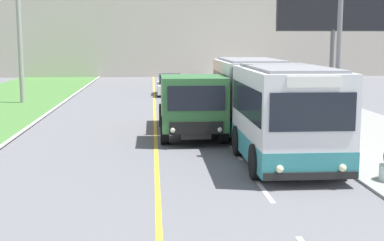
{
  "coord_description": "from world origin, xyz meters",
  "views": [
    {
      "loc": [
        -0.1,
        -0.92,
        3.86
      ],
      "look_at": [
        1.1,
        15.27,
        1.4
      ],
      "focal_mm": 50.0,
      "sensor_mm": 36.0,
      "label": 1
    }
  ],
  "objects_px": {
    "city_bus": "(266,104)",
    "planter_round_second": "(347,139)",
    "utility_pole_far": "(19,19)",
    "billboard_large": "(334,11)",
    "dump_truck": "(192,106)",
    "traffic_light_mast": "(321,34)",
    "car_distant": "(170,85)"
  },
  "relations": [
    {
      "from": "dump_truck",
      "to": "billboard_large",
      "type": "relative_size",
      "value": 0.99
    },
    {
      "from": "dump_truck",
      "to": "car_distant",
      "type": "bearing_deg",
      "value": 91.01
    },
    {
      "from": "dump_truck",
      "to": "utility_pole_far",
      "type": "height_order",
      "value": "utility_pole_far"
    },
    {
      "from": "city_bus",
      "to": "traffic_light_mast",
      "type": "height_order",
      "value": "traffic_light_mast"
    },
    {
      "from": "city_bus",
      "to": "planter_round_second",
      "type": "relative_size",
      "value": 11.63
    },
    {
      "from": "dump_truck",
      "to": "car_distant",
      "type": "distance_m",
      "value": 16.91
    },
    {
      "from": "traffic_light_mast",
      "to": "planter_round_second",
      "type": "distance_m",
      "value": 3.74
    },
    {
      "from": "planter_round_second",
      "to": "traffic_light_mast",
      "type": "bearing_deg",
      "value": -159.52
    },
    {
      "from": "car_distant",
      "to": "planter_round_second",
      "type": "xyz_separation_m",
      "value": [
        5.33,
        -20.28,
        -0.18
      ]
    },
    {
      "from": "utility_pole_far",
      "to": "billboard_large",
      "type": "xyz_separation_m",
      "value": [
        17.83,
        -4.44,
        0.31
      ]
    },
    {
      "from": "planter_round_second",
      "to": "billboard_large",
      "type": "bearing_deg",
      "value": 74.04
    },
    {
      "from": "traffic_light_mast",
      "to": "car_distant",
      "type": "bearing_deg",
      "value": 101.32
    },
    {
      "from": "city_bus",
      "to": "billboard_large",
      "type": "distance_m",
      "value": 12.19
    },
    {
      "from": "billboard_large",
      "to": "planter_round_second",
      "type": "height_order",
      "value": "billboard_large"
    },
    {
      "from": "city_bus",
      "to": "car_distant",
      "type": "height_order",
      "value": "city_bus"
    },
    {
      "from": "city_bus",
      "to": "dump_truck",
      "type": "xyz_separation_m",
      "value": [
        -2.53,
        1.9,
        -0.29
      ]
    },
    {
      "from": "utility_pole_far",
      "to": "traffic_light_mast",
      "type": "xyz_separation_m",
      "value": [
        13.36,
        -16.38,
        -1.06
      ]
    },
    {
      "from": "car_distant",
      "to": "billboard_large",
      "type": "xyz_separation_m",
      "value": [
        8.62,
        -8.79,
        4.71
      ]
    },
    {
      "from": "dump_truck",
      "to": "traffic_light_mast",
      "type": "distance_m",
      "value": 6.09
    },
    {
      "from": "dump_truck",
      "to": "planter_round_second",
      "type": "distance_m",
      "value": 6.11
    },
    {
      "from": "traffic_light_mast",
      "to": "dump_truck",
      "type": "bearing_deg",
      "value": 135.18
    },
    {
      "from": "utility_pole_far",
      "to": "traffic_light_mast",
      "type": "distance_m",
      "value": 21.16
    },
    {
      "from": "planter_round_second",
      "to": "utility_pole_far",
      "type": "bearing_deg",
      "value": 132.39
    },
    {
      "from": "dump_truck",
      "to": "planter_round_second",
      "type": "xyz_separation_m",
      "value": [
        5.04,
        -3.38,
        -0.76
      ]
    },
    {
      "from": "car_distant",
      "to": "traffic_light_mast",
      "type": "xyz_separation_m",
      "value": [
        4.15,
        -20.73,
        3.34
      ]
    },
    {
      "from": "car_distant",
      "to": "dump_truck",
      "type": "bearing_deg",
      "value": -88.99
    },
    {
      "from": "dump_truck",
      "to": "planter_round_second",
      "type": "bearing_deg",
      "value": -33.88
    },
    {
      "from": "city_bus",
      "to": "planter_round_second",
      "type": "bearing_deg",
      "value": -30.51
    },
    {
      "from": "city_bus",
      "to": "utility_pole_far",
      "type": "distance_m",
      "value": 19.14
    },
    {
      "from": "utility_pole_far",
      "to": "traffic_light_mast",
      "type": "height_order",
      "value": "utility_pole_far"
    },
    {
      "from": "dump_truck",
      "to": "traffic_light_mast",
      "type": "xyz_separation_m",
      "value": [
        3.85,
        -3.82,
        2.76
      ]
    },
    {
      "from": "city_bus",
      "to": "traffic_light_mast",
      "type": "relative_size",
      "value": 1.8
    }
  ]
}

